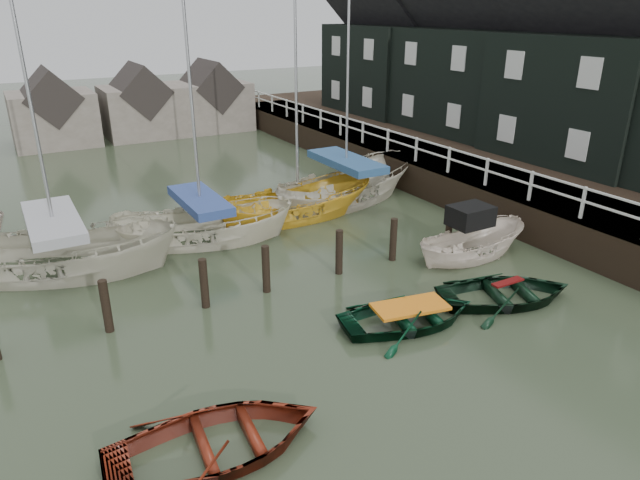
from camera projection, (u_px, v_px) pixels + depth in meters
ground at (360, 328)px, 14.32m from camera, size 120.00×120.00×0.00m
pier at (412, 164)px, 26.44m from camera, size 3.04×32.00×2.70m
land_strip at (497, 164)px, 29.24m from camera, size 14.00×38.00×1.50m
quay_houses at (533, 50)px, 26.00m from camera, size 6.52×28.14×10.01m
mooring_pilings at (269, 275)px, 16.03m from camera, size 13.72×0.22×1.80m
far_sheds at (138, 106)px, 34.89m from camera, size 14.00×4.08×4.39m
rowboat_red at (219, 453)px, 10.32m from camera, size 4.17×3.14×0.82m
rowboat_green at (409, 324)px, 14.53m from camera, size 4.04×3.21×0.75m
rowboat_dkgreen at (505, 301)px, 15.66m from camera, size 4.44×3.77×0.78m
motorboat at (471, 254)px, 18.41m from camera, size 4.13×1.57×2.47m
sailboat_a at (62, 270)px, 17.39m from camera, size 7.59×5.20×10.55m
sailboat_b at (203, 238)px, 19.72m from camera, size 6.65×4.24×11.40m
sailboat_c at (298, 215)px, 22.03m from camera, size 6.40×2.41×11.37m
sailboat_d at (346, 199)px, 23.77m from camera, size 7.72×4.41×11.38m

